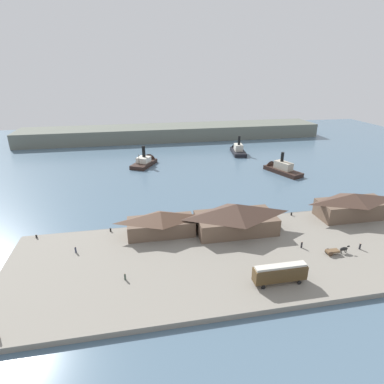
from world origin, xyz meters
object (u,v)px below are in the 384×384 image
Objects in this scene: ferry_approaching_west at (146,161)px; mooring_post_west at (110,230)px; pedestrian_near_cart at (360,246)px; mooring_post_center_east at (291,214)px; mooring_post_center_west at (36,236)px; ferry_shed_central_terminal at (161,223)px; horse_cart at (337,250)px; ferry_shed_customs_shed at (353,205)px; street_tram at (280,273)px; pedestrian_at_waters_edge at (302,245)px; ferry_departing_north at (279,168)px; ferry_mid_harbor at (238,150)px; ferry_shed_west_terminal at (236,217)px; pedestrian_walking_east at (76,250)px; pedestrian_walking_west at (125,277)px.

mooring_post_west is at bearing -101.37° from ferry_approaching_west.
pedestrian_near_cart is 1.88× the size of mooring_post_center_east.
mooring_post_center_east is at bearing -0.28° from mooring_post_center_west.
mooring_post_west is at bearing 163.92° from ferry_shed_central_terminal.
ferry_shed_central_terminal is at bearing -16.08° from mooring_post_west.
ferry_shed_customs_shed is at bearing 46.20° from horse_cart.
mooring_post_center_east is (38.63, 3.57, -2.80)m from ferry_shed_central_terminal.
horse_cart is 73.76m from mooring_post_center_west.
mooring_post_west is (-58.99, 20.21, -0.32)m from pedestrian_near_cart.
street_tram is 16.04m from pedestrian_at_waters_edge.
ferry_departing_north is at bearing 39.76° from ferry_shed_central_terminal.
ferry_shed_customs_shed is at bearing 59.71° from pedestrian_near_cart.
ferry_mid_harbor reaches higher than mooring_post_center_east.
ferry_mid_harbor is (28.09, 81.24, -3.57)m from ferry_shed_west_terminal.
ferry_mid_harbor is (8.41, 96.34, -0.56)m from horse_cart.
street_tram reaches higher than pedestrian_walking_east.
pedestrian_near_cart is 0.99× the size of pedestrian_at_waters_edge.
pedestrian_walking_east is 14.15m from mooring_post_center_west.
street_tram is 0.61× the size of ferry_mid_harbor.
ferry_shed_central_terminal is 10.17× the size of pedestrian_at_waters_edge.
ferry_shed_central_terminal is at bearing -89.70° from ferry_approaching_west.
mooring_post_center_east is at bearing 16.39° from ferry_shed_west_terminal.
ferry_departing_north reaches higher than mooring_post_center_east.
ferry_shed_customs_shed is 22.54× the size of mooring_post_center_east.
pedestrian_at_waters_edge is (53.14, -8.07, 0.04)m from pedestrian_walking_east.
pedestrian_walking_west reaches higher than mooring_post_west.
mooring_post_center_west is (-77.39, 20.35, -0.32)m from pedestrian_near_cart.
horse_cart is 61.00m from pedestrian_walking_east.
pedestrian_walking_east is at bearing 155.16° from street_tram.
mooring_post_west is (-52.28, 20.93, -0.47)m from horse_cart.
ferry_approaching_west reaches higher than street_tram.
ferry_departing_north is (63.98, 63.14, -0.37)m from pedestrian_walking_west.
ferry_mid_harbor is (26.29, 103.71, -2.15)m from street_tram.
ferry_shed_central_terminal is 21.37m from pedestrian_walking_east.
horse_cart is 3.64× the size of pedestrian_walking_west.
pedestrian_walking_west is 1.78× the size of mooring_post_center_west.
pedestrian_at_waters_edge is at bearing 45.28° from street_tram.
horse_cart is at bearing -11.38° from pedestrian_walking_east.
mooring_post_center_east is 51.72m from mooring_post_west.
horse_cart is 0.32× the size of ferry_mid_harbor.
pedestrian_walking_west is at bearing -79.55° from mooring_post_west.
horse_cart is 6.47× the size of mooring_post_center_east.
street_tram is 46.23m from pedestrian_walking_east.
horse_cart is 3.40× the size of pedestrian_at_waters_edge.
ferry_mid_harbor is at bearing 14.09° from ferry_approaching_west.
street_tram is 6.83× the size of pedestrian_walking_west.
ferry_mid_harbor is at bearing 51.03° from pedestrian_walking_east.
street_tram is 0.64× the size of ferry_approaching_west.
pedestrian_near_cart is at bearing 1.13° from pedestrian_walking_west.
pedestrian_walking_east is (-59.80, 12.04, -0.18)m from horse_cart.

